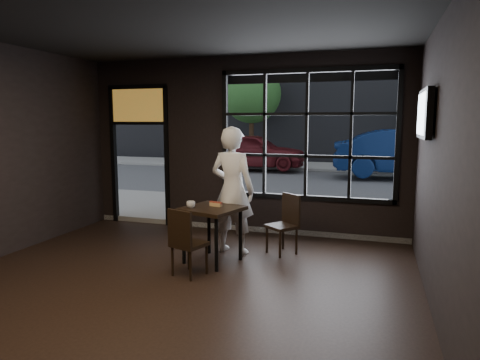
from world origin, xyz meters
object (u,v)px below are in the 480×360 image
(chair_near, at_px, (189,242))
(man, at_px, (233,190))
(cafe_table, at_px, (212,234))
(navy_car, at_px, (407,153))

(chair_near, height_order, man, man)
(chair_near, distance_m, man, 1.26)
(cafe_table, distance_m, chair_near, 0.61)
(cafe_table, bearing_deg, chair_near, -82.63)
(cafe_table, distance_m, man, 0.79)
(man, height_order, navy_car, man)
(chair_near, relative_size, man, 0.46)
(cafe_table, xyz_separation_m, navy_car, (3.24, 10.29, 0.52))
(man, bearing_deg, chair_near, 87.82)
(man, bearing_deg, navy_car, -98.56)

